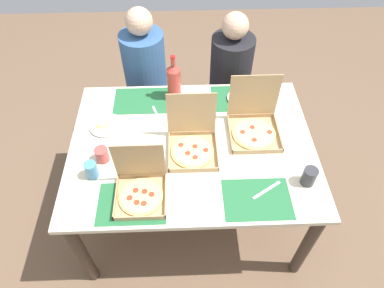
# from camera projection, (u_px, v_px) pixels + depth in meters

# --- Properties ---
(ground_plane) EXTENTS (6.00, 6.00, 0.00)m
(ground_plane) POSITION_uv_depth(u_px,v_px,m) (192.00, 208.00, 2.64)
(ground_plane) COLOR brown
(dining_table) EXTENTS (1.46, 1.09, 0.75)m
(dining_table) POSITION_uv_depth(u_px,v_px,m) (192.00, 155.00, 2.15)
(dining_table) COLOR #3F3328
(dining_table) RESTS_ON ground_plane
(placemat_near_left) EXTENTS (0.36, 0.26, 0.00)m
(placemat_near_left) POSITION_uv_depth(u_px,v_px,m) (132.00, 203.00, 1.80)
(placemat_near_left) COLOR #236638
(placemat_near_left) RESTS_ON dining_table
(placemat_near_right) EXTENTS (0.36, 0.26, 0.00)m
(placemat_near_right) POSITION_uv_depth(u_px,v_px,m) (257.00, 199.00, 1.82)
(placemat_near_right) COLOR #236638
(placemat_near_right) RESTS_ON dining_table
(placemat_far_left) EXTENTS (0.36, 0.26, 0.00)m
(placemat_far_left) POSITION_uv_depth(u_px,v_px,m) (141.00, 101.00, 2.32)
(placemat_far_left) COLOR #236638
(placemat_far_left) RESTS_ON dining_table
(placemat_far_right) EXTENTS (0.36, 0.26, 0.00)m
(placemat_far_right) POSITION_uv_depth(u_px,v_px,m) (238.00, 98.00, 2.34)
(placemat_far_right) COLOR #236638
(placemat_far_right) RESTS_ON dining_table
(pizza_box_center) EXTENTS (0.27, 0.27, 0.30)m
(pizza_box_center) POSITION_uv_depth(u_px,v_px,m) (141.00, 189.00, 1.81)
(pizza_box_center) COLOR tan
(pizza_box_center) RESTS_ON dining_table
(pizza_box_edge_far) EXTENTS (0.30, 0.31, 0.34)m
(pizza_box_edge_far) POSITION_uv_depth(u_px,v_px,m) (254.00, 125.00, 2.10)
(pizza_box_edge_far) COLOR tan
(pizza_box_edge_far) RESTS_ON dining_table
(pizza_box_corner_left) EXTENTS (0.29, 0.30, 0.32)m
(pizza_box_corner_left) POSITION_uv_depth(u_px,v_px,m) (193.00, 143.00, 2.01)
(pizza_box_corner_left) COLOR tan
(pizza_box_corner_left) RESTS_ON dining_table
(plate_far_right) EXTENTS (0.20, 0.20, 0.03)m
(plate_far_right) POSITION_uv_depth(u_px,v_px,m) (242.00, 98.00, 2.32)
(plate_far_right) COLOR white
(plate_far_right) RESTS_ON dining_table
(plate_near_left) EXTENTS (0.20, 0.20, 0.03)m
(plate_near_left) POSITION_uv_depth(u_px,v_px,m) (106.00, 125.00, 2.16)
(plate_near_left) COLOR white
(plate_near_left) RESTS_ON dining_table
(soda_bottle) EXTENTS (0.09, 0.09, 0.32)m
(soda_bottle) POSITION_uv_depth(u_px,v_px,m) (174.00, 81.00, 2.25)
(soda_bottle) COLOR #B2382D
(soda_bottle) RESTS_ON dining_table
(cup_clear_left) EXTENTS (0.06, 0.06, 0.11)m
(cup_clear_left) POSITION_uv_depth(u_px,v_px,m) (269.00, 95.00, 2.28)
(cup_clear_left) COLOR #333338
(cup_clear_left) RESTS_ON dining_table
(cup_dark) EXTENTS (0.07, 0.07, 0.10)m
(cup_dark) POSITION_uv_depth(u_px,v_px,m) (92.00, 170.00, 1.88)
(cup_dark) COLOR teal
(cup_dark) RESTS_ON dining_table
(cup_red) EXTENTS (0.08, 0.08, 0.11)m
(cup_red) POSITION_uv_depth(u_px,v_px,m) (309.00, 176.00, 1.85)
(cup_red) COLOR #333338
(cup_red) RESTS_ON dining_table
(cup_spare) EXTENTS (0.08, 0.08, 0.09)m
(cup_spare) POSITION_uv_depth(u_px,v_px,m) (102.00, 155.00, 1.96)
(cup_spare) COLOR #BF4742
(cup_spare) RESTS_ON dining_table
(fork_by_far_left) EXTENTS (0.17, 0.11, 0.00)m
(fork_by_far_left) POSITION_uv_depth(u_px,v_px,m) (267.00, 190.00, 1.85)
(fork_by_far_left) COLOR #B7B7BC
(fork_by_far_left) RESTS_ON dining_table
(fork_by_far_right) EXTENTS (0.08, 0.18, 0.00)m
(fork_by_far_right) POSITION_uv_depth(u_px,v_px,m) (157.00, 116.00, 2.22)
(fork_by_far_right) COLOR #B7B7BC
(fork_by_far_right) RESTS_ON dining_table
(knife_by_near_left) EXTENTS (0.20, 0.10, 0.00)m
(knife_by_near_left) POSITION_uv_depth(u_px,v_px,m) (197.00, 111.00, 2.25)
(knife_by_near_left) COLOR #B7B7BC
(knife_by_near_left) RESTS_ON dining_table
(knife_by_near_right) EXTENTS (0.19, 0.12, 0.00)m
(knife_by_near_right) POSITION_uv_depth(u_px,v_px,m) (135.00, 154.00, 2.02)
(knife_by_near_right) COLOR #B7B7BC
(knife_by_near_right) RESTS_ON dining_table
(diner_left_seat) EXTENTS (0.32, 0.32, 1.20)m
(diner_left_seat) POSITION_uv_depth(u_px,v_px,m) (147.00, 86.00, 2.75)
(diner_left_seat) COLOR #33598C
(diner_left_seat) RESTS_ON ground_plane
(diner_right_seat) EXTENTS (0.32, 0.32, 1.15)m
(diner_right_seat) POSITION_uv_depth(u_px,v_px,m) (229.00, 87.00, 2.79)
(diner_right_seat) COLOR black
(diner_right_seat) RESTS_ON ground_plane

